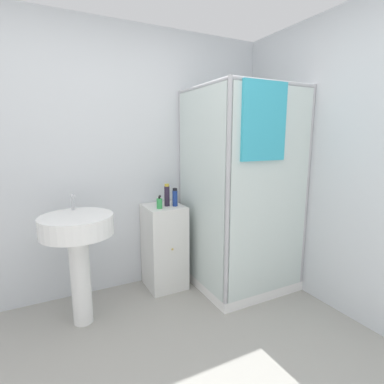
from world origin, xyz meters
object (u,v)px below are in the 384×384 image
(shampoo_bottle_tall_black, at_px, (167,195))
(soap_dispenser, at_px, (159,203))
(sink, at_px, (78,240))
(shampoo_bottle_blue, at_px, (175,197))

(shampoo_bottle_tall_black, bearing_deg, soap_dispenser, -148.05)
(sink, xyz_separation_m, soap_dispenser, (0.74, 0.18, 0.18))
(sink, bearing_deg, shampoo_bottle_tall_black, 15.91)
(sink, relative_size, shampoo_bottle_blue, 5.87)
(shampoo_bottle_tall_black, bearing_deg, sink, -164.09)
(sink, xyz_separation_m, shampoo_bottle_blue, (0.91, 0.20, 0.22))
(sink, distance_m, shampoo_bottle_blue, 0.96)
(sink, relative_size, shampoo_bottle_tall_black, 4.77)
(soap_dispenser, relative_size, shampoo_bottle_blue, 0.72)
(shampoo_bottle_blue, bearing_deg, soap_dispenser, -171.62)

